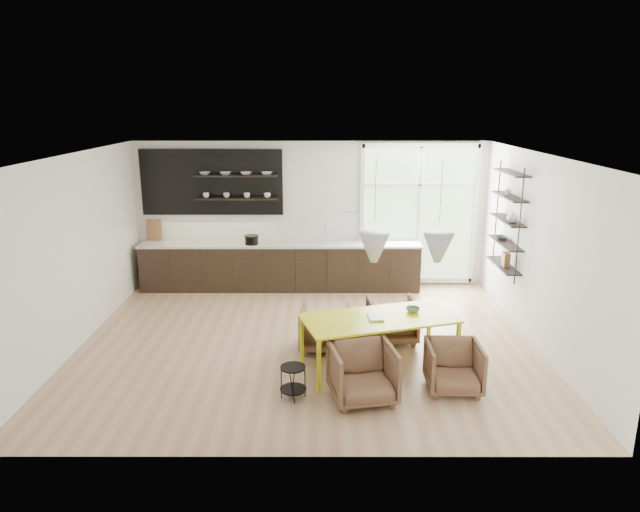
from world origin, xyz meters
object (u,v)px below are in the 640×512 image
at_px(dining_table, 379,321).
at_px(armchair_front_right, 454,367).
at_px(armchair_front_left, 363,373).
at_px(wire_stool, 293,378).
at_px(armchair_back_left, 325,328).
at_px(armchair_back_right, 392,320).

relative_size(dining_table, armchair_front_right, 3.23).
xyz_separation_m(dining_table, armchair_front_right, (0.91, -0.63, -0.39)).
xyz_separation_m(armchair_front_left, wire_stool, (-0.87, 0.04, -0.09)).
relative_size(dining_table, armchair_front_left, 2.85).
distance_m(dining_table, wire_stool, 1.49).
relative_size(dining_table, armchair_back_left, 3.10).
xyz_separation_m(armchair_back_right, armchair_front_right, (0.60, -1.61, -0.02)).
distance_m(armchair_back_right, wire_stool, 2.34).
bearing_deg(dining_table, wire_stool, -161.00).
bearing_deg(armchair_back_right, wire_stool, 46.46).
xyz_separation_m(armchair_back_right, armchair_front_left, (-0.59, -1.86, 0.02)).
distance_m(dining_table, armchair_front_right, 1.17).
bearing_deg(wire_stool, armchair_front_left, -2.49).
relative_size(armchair_front_right, wire_stool, 1.64).
distance_m(armchair_front_left, wire_stool, 0.88).
bearing_deg(wire_stool, dining_table, 35.87).
bearing_deg(armchair_back_left, dining_table, 143.18).
bearing_deg(armchair_back_left, armchair_front_right, 146.95).
xyz_separation_m(dining_table, armchair_back_left, (-0.75, 0.67, -0.38)).
relative_size(armchair_back_left, armchair_front_left, 0.92).
relative_size(dining_table, wire_stool, 5.28).
bearing_deg(armchair_back_left, armchair_back_right, -158.42).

